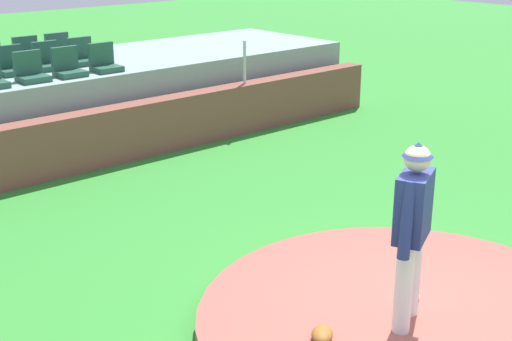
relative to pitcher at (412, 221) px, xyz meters
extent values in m
plane|color=#30882F|center=(0.17, 0.01, -1.28)|extent=(60.00, 60.00, 0.00)
cylinder|color=#A25448|center=(0.17, 0.01, -1.17)|extent=(4.34, 4.34, 0.22)
cylinder|color=white|center=(-0.16, -0.07, -0.62)|extent=(0.17, 0.17, 0.89)
cylinder|color=white|center=(0.16, 0.07, -0.62)|extent=(0.17, 0.17, 0.89)
cube|color=navy|center=(0.00, 0.00, 0.15)|extent=(0.57, 0.45, 0.64)
cylinder|color=navy|center=(-0.24, -0.11, 0.11)|extent=(0.24, 0.19, 0.73)
cylinder|color=navy|center=(0.24, 0.11, 0.11)|extent=(0.33, 0.23, 0.72)
sphere|color=beige|center=(0.00, 0.00, 0.61)|extent=(0.25, 0.25, 0.25)
cone|color=navy|center=(0.00, 0.00, 0.70)|extent=(0.37, 0.37, 0.14)
sphere|color=white|center=(0.43, 0.18, -1.02)|extent=(0.07, 0.07, 0.07)
ellipsoid|color=brown|center=(-0.84, 0.31, -1.01)|extent=(0.36, 0.35, 0.11)
cube|color=brown|center=(0.17, 6.81, -0.80)|extent=(13.72, 0.40, 0.97)
cylinder|color=silver|center=(3.76, 6.81, 0.10)|extent=(0.06, 0.06, 0.84)
cube|color=gray|center=(0.17, 8.78, -0.58)|extent=(13.57, 3.12, 1.41)
cube|color=#265341|center=(-0.16, 7.69, 0.18)|extent=(0.48, 0.44, 0.10)
cube|color=#265341|center=(-0.16, 7.87, 0.43)|extent=(0.48, 0.08, 0.40)
cube|color=#265341|center=(0.51, 7.67, 0.18)|extent=(0.48, 0.44, 0.10)
cube|color=#265341|center=(0.51, 7.85, 0.43)|extent=(0.48, 0.08, 0.40)
cube|color=#265341|center=(1.22, 7.65, 0.18)|extent=(0.48, 0.44, 0.10)
cube|color=#265341|center=(1.22, 7.83, 0.43)|extent=(0.48, 0.08, 0.40)
cube|color=#265341|center=(-0.16, 8.47, 0.18)|extent=(0.48, 0.44, 0.10)
cube|color=#265341|center=(-0.16, 8.65, 0.43)|extent=(0.48, 0.08, 0.40)
cube|color=#265341|center=(0.53, 8.48, 0.18)|extent=(0.48, 0.44, 0.10)
cube|color=#265341|center=(0.53, 8.66, 0.43)|extent=(0.48, 0.08, 0.40)
cube|color=#265341|center=(1.25, 8.52, 0.18)|extent=(0.48, 0.44, 0.10)
cube|color=#265341|center=(1.25, 8.70, 0.43)|extent=(0.48, 0.08, 0.40)
cube|color=#265341|center=(0.53, 9.32, 0.18)|extent=(0.48, 0.44, 0.10)
cube|color=#265341|center=(0.53, 9.50, 0.43)|extent=(0.48, 0.08, 0.40)
cube|color=#265341|center=(1.19, 9.34, 0.18)|extent=(0.48, 0.44, 0.10)
cube|color=#265341|center=(1.19, 9.52, 0.43)|extent=(0.48, 0.08, 0.40)
camera|label=1|loc=(-5.05, -3.54, 2.57)|focal=49.31mm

